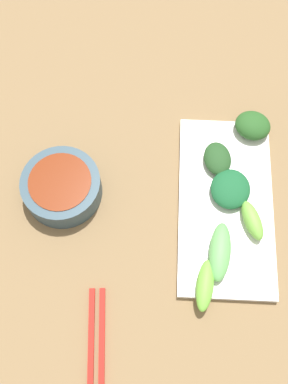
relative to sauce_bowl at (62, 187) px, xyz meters
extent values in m
cube|color=olive|center=(0.15, -0.02, -0.03)|extent=(2.10, 2.10, 0.02)
cylinder|color=#334B5A|center=(0.00, 0.00, 0.00)|extent=(0.12, 0.12, 0.04)
cylinder|color=maroon|center=(0.00, 0.00, 0.00)|extent=(0.10, 0.10, 0.03)
cube|color=white|center=(0.26, -0.01, -0.02)|extent=(0.15, 0.29, 0.01)
ellipsoid|color=#6DBB3D|center=(0.22, -0.14, 0.00)|extent=(0.03, 0.08, 0.02)
ellipsoid|color=#195A30|center=(0.26, 0.01, 0.00)|extent=(0.07, 0.08, 0.02)
ellipsoid|color=#61AC5A|center=(0.24, -0.09, 0.00)|extent=(0.04, 0.09, 0.02)
ellipsoid|color=#74BA43|center=(0.29, -0.04, 0.00)|extent=(0.04, 0.07, 0.02)
ellipsoid|color=#234B22|center=(0.24, 0.06, 0.00)|extent=(0.05, 0.06, 0.02)
ellipsoid|color=#265522|center=(0.30, 0.12, 0.00)|extent=(0.07, 0.07, 0.03)
cube|color=#B51B13|center=(0.07, -0.27, -0.02)|extent=(0.02, 0.23, 0.01)
cube|color=#B51B13|center=(0.08, -0.27, -0.02)|extent=(0.02, 0.23, 0.01)
camera|label=1|loc=(0.14, -0.27, 0.66)|focal=43.34mm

